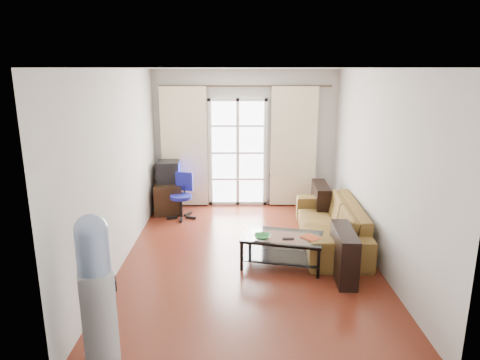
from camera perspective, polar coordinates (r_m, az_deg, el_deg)
name	(u,v)px	position (r m, az deg, el deg)	size (l,w,h in m)	color
floor	(248,257)	(6.41, 1.11, -10.26)	(5.20, 5.20, 0.00)	maroon
ceiling	(249,68)	(5.81, 1.24, 14.67)	(5.20, 5.20, 0.00)	white
wall_back	(245,139)	(8.52, 0.70, 5.52)	(3.60, 0.02, 2.70)	beige
wall_front	(257,240)	(3.48, 2.32, -8.05)	(3.60, 0.02, 2.70)	beige
wall_left	(120,168)	(6.19, -15.74, 1.51)	(0.02, 5.20, 2.70)	beige
wall_right	(377,168)	(6.28, 17.83, 1.54)	(0.02, 5.20, 2.70)	beige
french_door	(238,153)	(8.51, -0.31, 3.63)	(1.16, 0.06, 2.15)	white
curtain_rod	(246,86)	(8.32, 0.74, 12.43)	(0.04, 0.04, 3.30)	#4C3F2D
curtain_left	(184,147)	(8.49, -7.43, 4.34)	(0.90, 0.07, 2.35)	#F8F1C7
curtain_right	(294,147)	(8.50, 7.15, 4.36)	(0.90, 0.07, 2.35)	#F8F1C7
radiator	(285,189)	(8.69, 5.98, -1.26)	(0.64, 0.12, 0.64)	gray
sofa	(330,223)	(6.93, 11.93, -5.64)	(1.01, 2.32, 0.67)	olive
coffee_table	(282,246)	(6.08, 5.65, -8.78)	(1.21, 0.86, 0.45)	silver
bowl	(262,237)	(5.89, 3.00, -7.57)	(0.24, 0.24, 0.06)	green
book	(306,239)	(5.91, 8.78, -7.83)	(0.28, 0.30, 0.02)	maroon
remote	(288,239)	(5.91, 6.43, -7.77)	(0.16, 0.04, 0.02)	black
tv_stand	(168,197)	(8.43, -9.59, -2.23)	(0.52, 0.78, 0.57)	black
crt_tv	(167,172)	(8.36, -9.64, 1.12)	(0.48, 0.47, 0.41)	black
task_chair	(182,205)	(8.02, -7.75, -3.32)	(0.70, 0.70, 0.83)	black
water_cooler	(97,289)	(4.15, -18.58, -13.65)	(0.39, 0.39, 1.49)	silver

